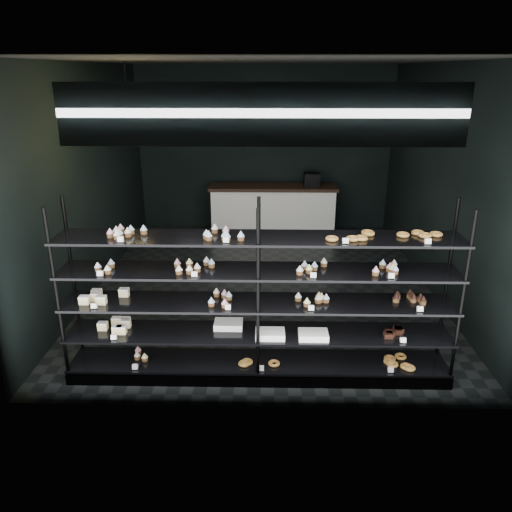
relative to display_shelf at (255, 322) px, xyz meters
name	(u,v)px	position (x,y,z in m)	size (l,w,h in m)	color
room	(263,181)	(0.06, 2.45, 0.97)	(5.01, 6.01, 3.20)	black
display_shelf	(255,322)	(0.00, 0.00, 0.00)	(4.00, 0.50, 1.91)	black
signage	(262,115)	(0.06, -0.48, 2.12)	(3.30, 0.05, 0.50)	#0E0C40
pendant_lamp	(129,128)	(-1.52, 1.39, 1.82)	(0.33, 0.33, 0.89)	black
service_counter	(273,209)	(0.25, 4.95, -0.13)	(2.48, 0.65, 1.23)	white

